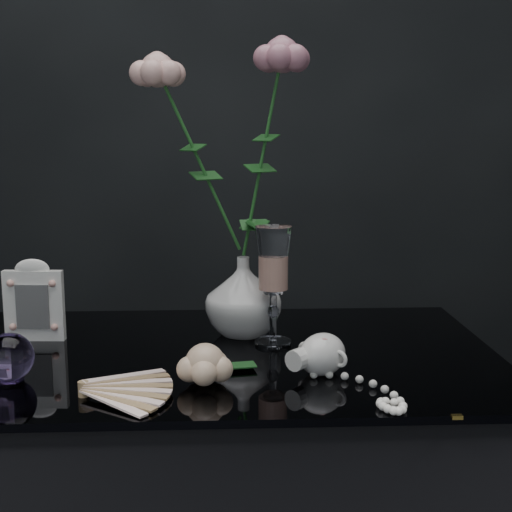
{
  "coord_description": "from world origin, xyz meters",
  "views": [
    {
      "loc": [
        0.06,
        -1.12,
        1.14
      ],
      "look_at": [
        0.12,
        0.08,
        0.92
      ],
      "focal_mm": 50.0,
      "sensor_mm": 36.0,
      "label": 1
    }
  ],
  "objects_px": {
    "loose_rose": "(205,364)",
    "vase": "(243,296)",
    "picture_frame": "(34,300)",
    "paperweight": "(9,357)",
    "wine_glass": "(273,286)",
    "pearl_jar": "(322,352)"
  },
  "relations": [
    {
      "from": "loose_rose",
      "to": "vase",
      "type": "bearing_deg",
      "value": 96.26
    },
    {
      "from": "picture_frame",
      "to": "loose_rose",
      "type": "distance_m",
      "value": 0.39
    },
    {
      "from": "paperweight",
      "to": "loose_rose",
      "type": "distance_m",
      "value": 0.3
    },
    {
      "from": "vase",
      "to": "picture_frame",
      "type": "xyz_separation_m",
      "value": [
        -0.37,
        -0.02,
        0.0
      ]
    },
    {
      "from": "wine_glass",
      "to": "pearl_jar",
      "type": "distance_m",
      "value": 0.19
    },
    {
      "from": "picture_frame",
      "to": "pearl_jar",
      "type": "relative_size",
      "value": 0.62
    },
    {
      "from": "paperweight",
      "to": "loose_rose",
      "type": "bearing_deg",
      "value": -5.74
    },
    {
      "from": "vase",
      "to": "pearl_jar",
      "type": "relative_size",
      "value": 0.61
    },
    {
      "from": "pearl_jar",
      "to": "vase",
      "type": "bearing_deg",
      "value": 162.36
    },
    {
      "from": "paperweight",
      "to": "pearl_jar",
      "type": "bearing_deg",
      "value": 1.09
    },
    {
      "from": "picture_frame",
      "to": "vase",
      "type": "bearing_deg",
      "value": 5.91
    },
    {
      "from": "wine_glass",
      "to": "loose_rose",
      "type": "bearing_deg",
      "value": -120.17
    },
    {
      "from": "paperweight",
      "to": "picture_frame",
      "type": "bearing_deg",
      "value": 94.39
    },
    {
      "from": "picture_frame",
      "to": "paperweight",
      "type": "xyz_separation_m",
      "value": [
        0.02,
        -0.21,
        -0.04
      ]
    },
    {
      "from": "loose_rose",
      "to": "pearl_jar",
      "type": "distance_m",
      "value": 0.18
    },
    {
      "from": "picture_frame",
      "to": "loose_rose",
      "type": "height_order",
      "value": "picture_frame"
    },
    {
      "from": "vase",
      "to": "paperweight",
      "type": "height_order",
      "value": "vase"
    },
    {
      "from": "wine_glass",
      "to": "picture_frame",
      "type": "height_order",
      "value": "wine_glass"
    },
    {
      "from": "picture_frame",
      "to": "paperweight",
      "type": "bearing_deg",
      "value": -82.11
    },
    {
      "from": "pearl_jar",
      "to": "picture_frame",
      "type": "bearing_deg",
      "value": -158.04
    },
    {
      "from": "vase",
      "to": "pearl_jar",
      "type": "distance_m",
      "value": 0.25
    },
    {
      "from": "vase",
      "to": "paperweight",
      "type": "distance_m",
      "value": 0.43
    }
  ]
}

